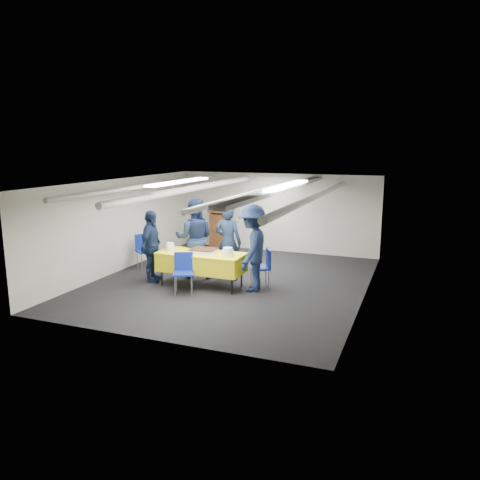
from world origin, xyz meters
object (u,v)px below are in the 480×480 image
(chair_left, at_px, (144,247))
(serving_table, at_px, (201,262))
(sheet_cake, at_px, (204,251))
(sailor_a, at_px, (228,242))
(chair_right, at_px, (264,264))
(podium, at_px, (221,230))
(sailor_d, at_px, (253,248))
(sailor_b, at_px, (195,238))
(chair_near, at_px, (184,269))
(sailor_c, at_px, (151,246))

(chair_left, bearing_deg, serving_table, -24.28)
(sheet_cake, relative_size, sailor_a, 0.32)
(chair_right, bearing_deg, podium, 127.46)
(serving_table, xyz_separation_m, sailor_d, (1.16, 0.15, 0.38))
(sailor_b, bearing_deg, sheet_cake, 112.11)
(podium, distance_m, chair_near, 4.26)
(serving_table, height_order, sailor_d, sailor_d)
(podium, height_order, sailor_a, sailor_a)
(sailor_c, bearing_deg, serving_table, -97.47)
(chair_near, bearing_deg, sailor_b, 105.46)
(chair_near, xyz_separation_m, sailor_d, (1.31, 0.70, 0.41))
(sailor_d, bearing_deg, podium, -152.41)
(podium, bearing_deg, chair_near, -76.97)
(serving_table, relative_size, chair_near, 2.23)
(sailor_d, bearing_deg, sheet_cake, -89.32)
(chair_near, bearing_deg, sailor_d, 28.08)
(sailor_b, bearing_deg, sailor_c, 22.91)
(chair_right, distance_m, chair_left, 3.44)
(serving_table, xyz_separation_m, chair_right, (1.32, 0.43, -0.03))
(chair_left, relative_size, sailor_a, 0.49)
(sailor_a, distance_m, sailor_c, 1.77)
(chair_right, relative_size, sailor_c, 0.52)
(podium, bearing_deg, chair_left, -110.04)
(sheet_cake, relative_size, chair_right, 0.66)
(sheet_cake, xyz_separation_m, chair_right, (1.27, 0.41, -0.29))
(podium, xyz_separation_m, sailor_d, (2.27, -3.46, 0.33))
(sheet_cake, distance_m, sailor_c, 1.29)
(chair_left, relative_size, sailor_b, 0.46)
(chair_right, distance_m, sailor_b, 1.85)
(sailor_d, bearing_deg, serving_table, -88.55)
(podium, relative_size, sailor_d, 0.67)
(podium, relative_size, sailor_a, 0.71)
(sailor_c, relative_size, sailor_d, 0.88)
(chair_left, distance_m, sailor_b, 1.69)
(podium, bearing_deg, sailor_c, -92.01)
(podium, bearing_deg, sailor_d, -56.69)
(serving_table, height_order, chair_left, chair_left)
(podium, height_order, sailor_c, sailor_c)
(sailor_c, bearing_deg, sailor_d, -95.36)
(sailor_a, bearing_deg, chair_near, 69.24)
(chair_left, height_order, sailor_d, sailor_d)
(chair_near, distance_m, chair_right, 1.77)
(sheet_cake, distance_m, chair_near, 0.67)
(serving_table, bearing_deg, podium, 107.13)
(chair_left, distance_m, sailor_a, 2.46)
(sheet_cake, height_order, chair_left, chair_left)
(sheet_cake, height_order, chair_right, chair_right)
(chair_right, bearing_deg, sheet_cake, -162.03)
(chair_left, xyz_separation_m, sailor_c, (0.84, -1.00, 0.30))
(sheet_cake, distance_m, chair_left, 2.34)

